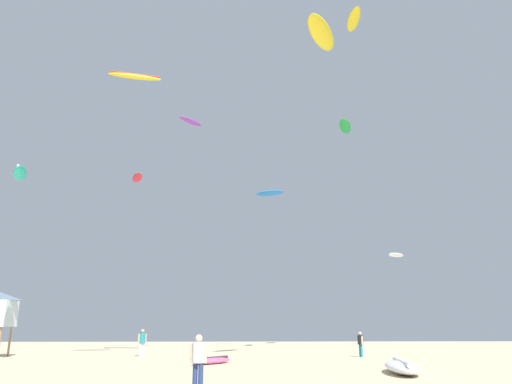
% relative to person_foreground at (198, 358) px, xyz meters
% --- Properties ---
extents(person_foreground, '(0.52, 0.37, 1.64)m').
position_rel_person_foreground_xyz_m(person_foreground, '(0.00, 0.00, 0.00)').
color(person_foreground, navy).
rests_on(person_foreground, ground).
extents(person_midground, '(0.36, 0.51, 1.58)m').
position_rel_person_foreground_xyz_m(person_midground, '(9.41, 17.83, -0.03)').
color(person_midground, teal).
rests_on(person_midground, ground).
extents(person_left, '(0.52, 0.40, 1.75)m').
position_rel_person_foreground_xyz_m(person_left, '(-5.01, 19.01, 0.06)').
color(person_left, silver).
rests_on(person_left, ground).
extents(kite_grounded_near, '(2.48, 3.00, 0.39)m').
position_rel_person_foreground_xyz_m(kite_grounded_near, '(-0.07, 11.73, -0.78)').
color(kite_grounded_near, '#E5598C').
rests_on(kite_grounded_near, ground).
extents(kite_grounded_mid, '(2.14, 4.84, 0.58)m').
position_rel_person_foreground_xyz_m(kite_grounded_mid, '(8.06, 5.55, -0.69)').
color(kite_grounded_mid, white).
rests_on(kite_grounded_mid, ground).
extents(kite_aloft_0, '(2.41, 1.98, 0.55)m').
position_rel_person_foreground_xyz_m(kite_aloft_0, '(18.80, 37.84, 8.58)').
color(kite_aloft_0, white).
extents(kite_aloft_1, '(1.41, 2.65, 0.64)m').
position_rel_person_foreground_xyz_m(kite_aloft_1, '(-11.02, 11.32, 9.27)').
color(kite_aloft_1, '#19B29E').
extents(kite_aloft_2, '(2.26, 4.19, 0.54)m').
position_rel_person_foreground_xyz_m(kite_aloft_2, '(12.47, 31.93, 21.14)').
color(kite_aloft_2, green).
extents(kite_aloft_3, '(3.05, 4.44, 0.82)m').
position_rel_person_foreground_xyz_m(kite_aloft_3, '(6.38, 11.50, 18.82)').
color(kite_aloft_3, yellow).
extents(kite_aloft_5, '(2.21, 2.44, 0.28)m').
position_rel_person_foreground_xyz_m(kite_aloft_5, '(-2.89, 24.69, 18.31)').
color(kite_aloft_5, purple).
extents(kite_aloft_6, '(1.56, 2.49, 0.49)m').
position_rel_person_foreground_xyz_m(kite_aloft_6, '(-6.80, 22.76, 12.54)').
color(kite_aloft_6, red).
extents(kite_aloft_7, '(3.59, 1.72, 0.69)m').
position_rel_person_foreground_xyz_m(kite_aloft_7, '(-5.70, 14.43, 17.08)').
color(kite_aloft_7, yellow).
extents(kite_aloft_8, '(3.10, 2.08, 0.59)m').
position_rel_person_foreground_xyz_m(kite_aloft_8, '(4.67, 33.51, 14.28)').
color(kite_aloft_8, blue).
extents(kite_aloft_9, '(1.28, 3.55, 0.45)m').
position_rel_person_foreground_xyz_m(kite_aloft_9, '(10.67, 19.50, 25.38)').
color(kite_aloft_9, yellow).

